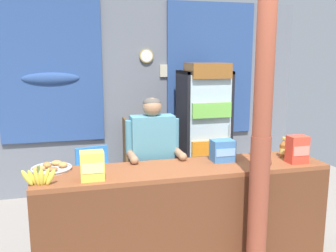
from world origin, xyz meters
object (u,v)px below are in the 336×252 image
object	(u,v)px
plastic_lawn_chair	(96,177)
pastry_tray	(51,168)
snack_box_crackers	(297,149)
timber_post	(261,143)
shopkeeper	(153,155)
drink_fridge	(204,125)
soda_bottle_cola	(257,144)
snack_box_biscuit	(223,151)
bottle_shelf_rack	(141,154)
stall_counter	(188,212)
soda_bottle_iced_tea	(283,149)
snack_box_instant_noodle	(92,166)
banana_bunch	(39,177)

from	to	relation	value
plastic_lawn_chair	pastry_tray	xyz separation A→B (m)	(-0.45, -1.22, 0.52)
plastic_lawn_chair	snack_box_crackers	xyz separation A→B (m)	(1.78, -1.56, 0.63)
timber_post	shopkeeper	bearing A→B (deg)	129.04
shopkeeper	timber_post	bearing A→B (deg)	-50.96
drink_fridge	soda_bottle_cola	distance (m)	1.55
plastic_lawn_chair	snack_box_biscuit	world-z (taller)	snack_box_biscuit
shopkeeper	drink_fridge	bearing A→B (deg)	51.11
plastic_lawn_chair	snack_box_crackers	distance (m)	2.45
bottle_shelf_rack	stall_counter	bearing A→B (deg)	-89.16
snack_box_crackers	pastry_tray	bearing A→B (deg)	171.38
soda_bottle_cola	timber_post	bearing A→B (deg)	-115.50
snack_box_crackers	soda_bottle_iced_tea	bearing A→B (deg)	93.38
plastic_lawn_chair	snack_box_biscuit	bearing A→B (deg)	-49.76
drink_fridge	snack_box_instant_noodle	xyz separation A→B (m)	(-1.64, -1.86, 0.08)
soda_bottle_iced_tea	soda_bottle_cola	bearing A→B (deg)	160.27
timber_post	drink_fridge	world-z (taller)	timber_post
plastic_lawn_chair	banana_bunch	distance (m)	1.78
drink_fridge	bottle_shelf_rack	world-z (taller)	drink_fridge
plastic_lawn_chair	timber_post	bearing A→B (deg)	-56.02
drink_fridge	snack_box_crackers	distance (m)	1.87
drink_fridge	snack_box_crackers	size ratio (longest dim) A/B	7.34
soda_bottle_cola	snack_box_crackers	xyz separation A→B (m)	(0.26, -0.30, -0.00)
drink_fridge	snack_box_crackers	world-z (taller)	drink_fridge
timber_post	pastry_tray	xyz separation A→B (m)	(-1.69, 0.62, -0.27)
stall_counter	plastic_lawn_chair	world-z (taller)	stall_counter
shopkeeper	snack_box_biscuit	xyz separation A→B (m)	(0.60, -0.37, 0.10)
pastry_tray	bottle_shelf_rack	bearing A→B (deg)	58.04
timber_post	banana_bunch	xyz separation A→B (m)	(-1.77, 0.24, -0.22)
plastic_lawn_chair	soda_bottle_iced_tea	distance (m)	2.30
snack_box_instant_noodle	snack_box_crackers	size ratio (longest dim) A/B	0.91
drink_fridge	pastry_tray	size ratio (longest dim) A/B	5.34
snack_box_crackers	timber_post	bearing A→B (deg)	-152.10
snack_box_biscuit	soda_bottle_cola	bearing A→B (deg)	10.33
soda_bottle_cola	pastry_tray	distance (m)	1.98
bottle_shelf_rack	shopkeeper	size ratio (longest dim) A/B	0.71
drink_fridge	banana_bunch	world-z (taller)	drink_fridge
plastic_lawn_chair	banana_bunch	size ratio (longest dim) A/B	3.06
drink_fridge	shopkeeper	size ratio (longest dim) A/B	1.20
stall_counter	timber_post	distance (m)	0.92
snack_box_biscuit	snack_box_instant_noodle	xyz separation A→B (m)	(-1.24, -0.24, 0.01)
timber_post	snack_box_crackers	distance (m)	0.63
soda_bottle_cola	banana_bunch	distance (m)	2.08
stall_counter	drink_fridge	size ratio (longest dim) A/B	1.40
timber_post	bottle_shelf_rack	xyz separation A→B (m)	(-0.56, 2.44, -0.70)
soda_bottle_iced_tea	pastry_tray	bearing A→B (deg)	176.84
timber_post	plastic_lawn_chair	bearing A→B (deg)	123.98
timber_post	snack_box_crackers	xyz separation A→B (m)	(0.54, 0.29, -0.16)
soda_bottle_cola	banana_bunch	bearing A→B (deg)	-170.46
snack_box_instant_noodle	plastic_lawn_chair	bearing A→B (deg)	85.84
stall_counter	soda_bottle_iced_tea	xyz separation A→B (m)	(1.05, 0.19, 0.48)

